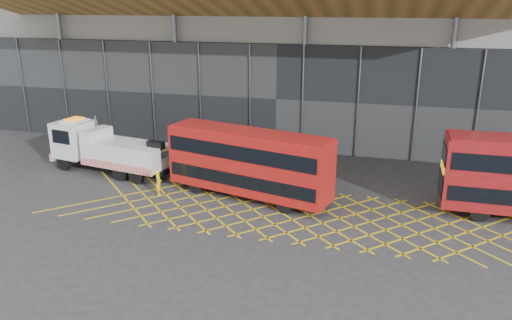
# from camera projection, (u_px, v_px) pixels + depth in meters

# --- Properties ---
(ground_plane) EXTENTS (120.00, 120.00, 0.00)m
(ground_plane) POSITION_uv_depth(u_px,v_px,m) (199.00, 204.00, 28.49)
(ground_plane) COLOR #2A2A2D
(road_markings) EXTENTS (27.96, 7.16, 0.01)m
(road_markings) POSITION_uv_depth(u_px,v_px,m) (295.00, 214.00, 27.14)
(road_markings) COLOR gold
(road_markings) RESTS_ON ground_plane
(construction_building) EXTENTS (55.00, 23.97, 18.00)m
(construction_building) POSITION_uv_depth(u_px,v_px,m) (294.00, 25.00, 42.16)
(construction_building) COLOR gray
(construction_building) RESTS_ON ground_plane
(recovery_truck) EXTENTS (10.12, 3.95, 3.51)m
(recovery_truck) POSITION_uv_depth(u_px,v_px,m) (106.00, 149.00, 33.22)
(recovery_truck) COLOR black
(recovery_truck) RESTS_ON ground_plane
(bus_towed) EXTENTS (10.12, 4.77, 4.02)m
(bus_towed) POSITION_uv_depth(u_px,v_px,m) (248.00, 161.00, 28.75)
(bus_towed) COLOR #9E0F0C
(bus_towed) RESTS_ON ground_plane
(worker) EXTENTS (0.56, 0.66, 1.53)m
(worker) POSITION_uv_depth(u_px,v_px,m) (159.00, 183.00, 29.54)
(worker) COLOR yellow
(worker) RESTS_ON ground_plane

